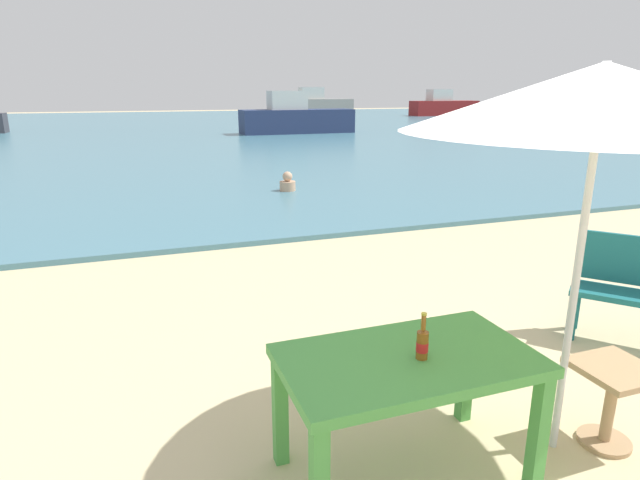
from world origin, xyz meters
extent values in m
plane|color=beige|center=(0.00, 0.00, 0.00)|extent=(120.00, 120.00, 0.00)
cube|color=teal|center=(0.00, 30.00, 0.04)|extent=(120.00, 50.00, 0.08)
cube|color=#4C9E47|center=(-1.04, 0.13, 0.73)|extent=(1.40, 0.80, 0.06)
cube|color=#4C9E47|center=(-0.40, -0.21, 0.35)|extent=(0.08, 0.08, 0.70)
cube|color=#4C9E47|center=(-1.68, 0.47, 0.35)|extent=(0.08, 0.08, 0.70)
cube|color=#4C9E47|center=(-0.40, 0.47, 0.35)|extent=(0.08, 0.08, 0.70)
cylinder|color=brown|center=(-0.99, 0.08, 0.84)|extent=(0.06, 0.06, 0.16)
cone|color=brown|center=(-0.99, 0.08, 0.92)|extent=(0.06, 0.06, 0.03)
cylinder|color=brown|center=(-0.99, 0.08, 0.97)|extent=(0.03, 0.03, 0.09)
cylinder|color=red|center=(-0.99, 0.08, 0.83)|extent=(0.07, 0.07, 0.05)
cylinder|color=gold|center=(-0.99, 0.08, 1.02)|extent=(0.03, 0.03, 0.01)
cylinder|color=silver|center=(-0.03, 0.03, 1.15)|extent=(0.04, 0.04, 2.30)
cone|color=white|center=(-0.03, 0.03, 2.12)|extent=(2.10, 2.10, 0.36)
cube|color=tan|center=(0.29, -0.06, 0.52)|extent=(0.44, 0.44, 0.04)
cylinder|color=tan|center=(0.29, -0.06, 0.25)|extent=(0.07, 0.07, 0.50)
cylinder|color=tan|center=(0.29, -0.06, 0.01)|extent=(0.32, 0.32, 0.03)
cube|color=#196066|center=(1.19, 1.15, 0.21)|extent=(0.06, 0.06, 0.42)
cube|color=#196066|center=(1.40, 1.33, 0.21)|extent=(0.06, 0.06, 0.42)
cylinder|color=tan|center=(0.77, 8.63, 0.18)|extent=(0.34, 0.34, 0.20)
sphere|color=tan|center=(0.77, 8.63, 0.39)|extent=(0.21, 0.21, 0.21)
cube|color=maroon|center=(23.38, 38.01, 0.69)|extent=(5.95, 1.62, 1.22)
cube|color=silver|center=(22.84, 38.01, 1.77)|extent=(1.89, 1.22, 0.95)
cube|color=gray|center=(14.14, 44.43, 0.74)|extent=(6.46, 1.76, 1.32)
cube|color=silver|center=(13.55, 44.43, 1.91)|extent=(2.05, 1.32, 1.03)
cube|color=navy|center=(5.73, 23.73, 0.66)|extent=(5.65, 1.54, 1.16)
cube|color=silver|center=(5.22, 23.73, 1.69)|extent=(1.80, 1.16, 0.90)
camera|label=1|loc=(-2.38, -2.15, 2.15)|focal=29.67mm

